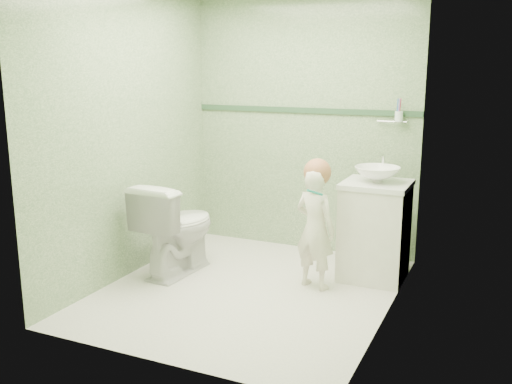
% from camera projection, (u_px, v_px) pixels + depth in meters
% --- Properties ---
extents(ground, '(2.50, 2.50, 0.00)m').
position_uv_depth(ground, '(248.00, 291.00, 4.60)').
color(ground, beige).
rests_on(ground, ground).
extents(room_shell, '(2.50, 2.54, 2.40)m').
position_uv_depth(room_shell, '(248.00, 142.00, 4.34)').
color(room_shell, gray).
rests_on(room_shell, ground).
extents(trim_stripe, '(2.20, 0.02, 0.05)m').
position_uv_depth(trim_stripe, '(304.00, 110.00, 5.40)').
color(trim_stripe, '#2E4E33').
rests_on(trim_stripe, room_shell).
extents(vanity, '(0.52, 0.50, 0.80)m').
position_uv_depth(vanity, '(375.00, 232.00, 4.79)').
color(vanity, silver).
rests_on(vanity, ground).
extents(counter, '(0.54, 0.52, 0.04)m').
position_uv_depth(counter, '(377.00, 184.00, 4.70)').
color(counter, white).
rests_on(counter, vanity).
extents(basin, '(0.37, 0.37, 0.13)m').
position_uv_depth(basin, '(377.00, 174.00, 4.69)').
color(basin, white).
rests_on(basin, counter).
extents(faucet, '(0.03, 0.13, 0.18)m').
position_uv_depth(faucet, '(383.00, 161.00, 4.83)').
color(faucet, silver).
rests_on(faucet, counter).
extents(cup_holder, '(0.26, 0.07, 0.21)m').
position_uv_depth(cup_holder, '(398.00, 116.00, 5.00)').
color(cup_holder, silver).
rests_on(cup_holder, room_shell).
extents(toilet, '(0.51, 0.83, 0.81)m').
position_uv_depth(toilet, '(177.00, 227.00, 4.93)').
color(toilet, white).
rests_on(toilet, ground).
extents(toddler, '(0.41, 0.32, 0.98)m').
position_uv_depth(toddler, '(315.00, 229.00, 4.58)').
color(toddler, white).
rests_on(toddler, ground).
extents(hair_cap, '(0.22, 0.22, 0.22)m').
position_uv_depth(hair_cap, '(317.00, 172.00, 4.50)').
color(hair_cap, '#AC6845').
rests_on(hair_cap, toddler).
extents(teal_toothbrush, '(0.11, 0.14, 0.08)m').
position_uv_depth(teal_toothbrush, '(315.00, 192.00, 4.36)').
color(teal_toothbrush, teal).
rests_on(teal_toothbrush, toddler).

